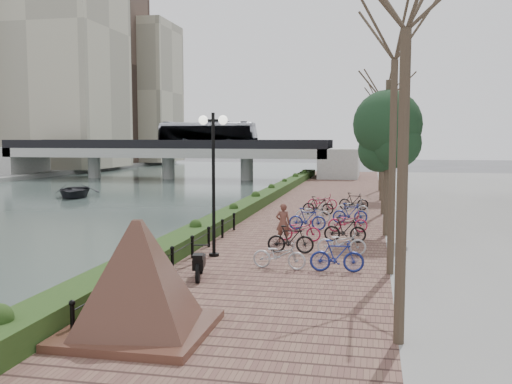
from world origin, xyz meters
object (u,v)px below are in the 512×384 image
(granite_monument, at_px, (138,276))
(pedestrian, at_px, (283,223))
(boat, at_px, (74,191))
(motorcycle, at_px, (199,263))
(lamppost, at_px, (213,154))

(granite_monument, relative_size, pedestrian, 2.97)
(pedestrian, height_order, boat, pedestrian)
(motorcycle, distance_m, boat, 30.28)
(pedestrian, relative_size, boat, 0.32)
(granite_monument, height_order, motorcycle, granite_monument)
(lamppost, relative_size, pedestrian, 3.21)
(lamppost, relative_size, boat, 1.02)
(motorcycle, height_order, pedestrian, pedestrian)
(motorcycle, relative_size, boat, 0.30)
(motorcycle, xyz_separation_m, pedestrian, (1.52, 6.19, 0.32))
(pedestrian, xyz_separation_m, boat, (-19.29, 18.32, -0.75))
(lamppost, distance_m, motorcycle, 4.42)
(granite_monument, relative_size, boat, 0.95)
(motorcycle, bearing_deg, lamppost, 85.90)
(boat, bearing_deg, granite_monument, -78.47)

